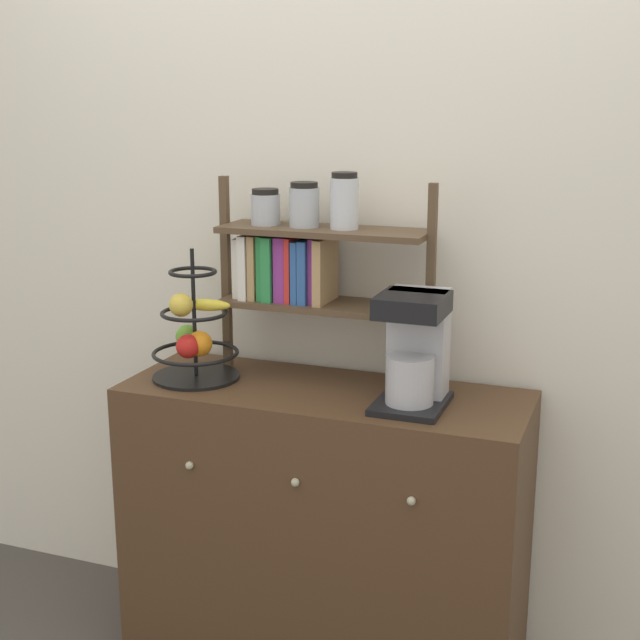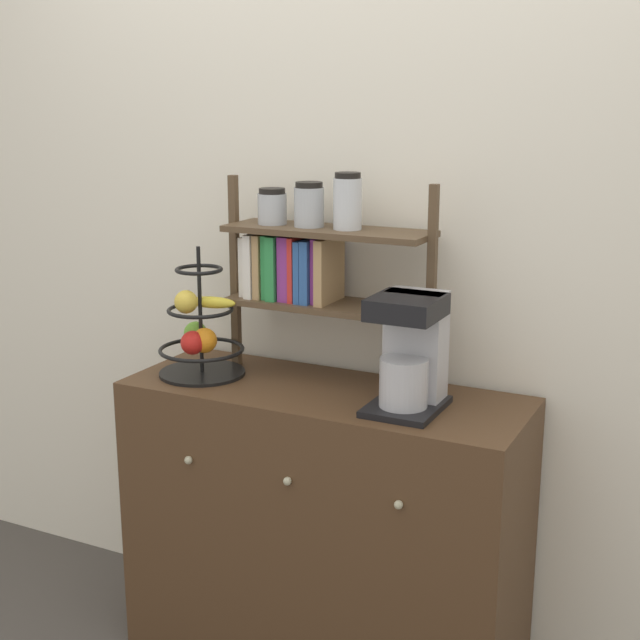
# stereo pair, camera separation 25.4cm
# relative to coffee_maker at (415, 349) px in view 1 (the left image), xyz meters

# --- Properties ---
(wall_back) EXTENTS (7.00, 0.05, 2.60)m
(wall_back) POSITION_rel_coffee_maker_xyz_m (-0.27, 0.29, 0.26)
(wall_back) COLOR silver
(wall_back) RESTS_ON ground_plane
(sideboard) EXTENTS (1.19, 0.46, 0.88)m
(sideboard) POSITION_rel_coffee_maker_xyz_m (-0.27, 0.03, -0.60)
(sideboard) COLOR #4C331E
(sideboard) RESTS_ON ground_plane
(coffee_maker) EXTENTS (0.19, 0.24, 0.32)m
(coffee_maker) POSITION_rel_coffee_maker_xyz_m (0.00, 0.00, 0.00)
(coffee_maker) COLOR black
(coffee_maker) RESTS_ON sideboard
(fruit_stand) EXTENTS (0.26, 0.26, 0.40)m
(fruit_stand) POSITION_rel_coffee_maker_xyz_m (-0.68, -0.01, -0.03)
(fruit_stand) COLOR black
(fruit_stand) RESTS_ON sideboard
(shelf_hutch) EXTENTS (0.67, 0.20, 0.62)m
(shelf_hutch) POSITION_rel_coffee_maker_xyz_m (-0.38, 0.14, 0.21)
(shelf_hutch) COLOR brown
(shelf_hutch) RESTS_ON sideboard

